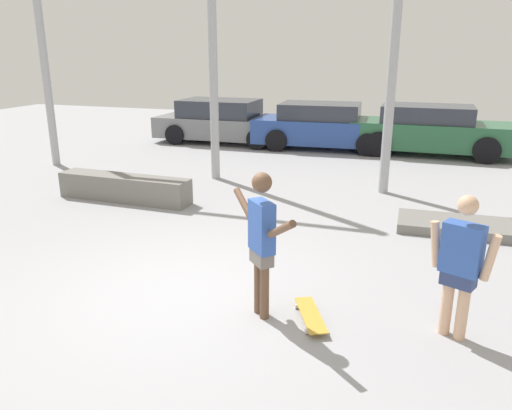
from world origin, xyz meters
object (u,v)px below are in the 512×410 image
(parked_car_green, at_px, (431,131))
(bystander, at_px, (461,262))
(skateboarder, at_px, (262,237))
(manual_pad, at_px, (491,229))
(grind_box, at_px, (124,188))
(parked_car_blue, at_px, (324,126))
(skateboard, at_px, (311,315))
(parked_car_grey, at_px, (224,122))

(parked_car_green, height_order, bystander, bystander)
(skateboarder, height_order, manual_pad, skateboarder)
(skateboarder, height_order, grind_box, skateboarder)
(grind_box, xyz_separation_m, parked_car_blue, (2.72, 6.83, 0.42))
(skateboarder, relative_size, skateboard, 2.04)
(skateboarder, distance_m, bystander, 2.08)
(skateboarder, distance_m, grind_box, 5.39)
(parked_car_blue, bearing_deg, manual_pad, -61.43)
(parked_car_green, bearing_deg, grind_box, -130.03)
(parked_car_blue, bearing_deg, parked_car_grey, 176.39)
(skateboard, distance_m, parked_car_blue, 10.45)
(skateboarder, height_order, parked_car_green, skateboarder)
(grind_box, distance_m, parked_car_grey, 6.87)
(skateboard, relative_size, bystander, 0.53)
(parked_car_grey, bearing_deg, parked_car_green, -0.29)
(skateboarder, bearing_deg, parked_car_grey, 159.83)
(skateboard, height_order, parked_car_green, parked_car_green)
(skateboard, height_order, bystander, bystander)
(skateboard, relative_size, manual_pad, 0.28)
(skateboard, xyz_separation_m, parked_car_grey, (-5.21, 10.26, 0.60))
(manual_pad, relative_size, parked_car_blue, 0.68)
(skateboard, xyz_separation_m, parked_car_blue, (-1.89, 10.26, 0.61))
(manual_pad, relative_size, bystander, 1.91)
(parked_car_grey, height_order, parked_car_green, parked_car_green)
(bystander, bearing_deg, parked_car_blue, -48.50)
(parked_car_blue, distance_m, bystander, 10.65)
(parked_car_grey, xyz_separation_m, parked_car_blue, (3.32, -0.00, 0.01))
(parked_car_grey, bearing_deg, skateboard, -63.69)
(parked_car_blue, bearing_deg, grind_box, -115.32)
(skateboarder, xyz_separation_m, parked_car_blue, (-1.32, 10.32, -0.29))
(skateboard, bearing_deg, parked_car_green, 147.83)
(skateboard, distance_m, grind_box, 5.75)
(manual_pad, bearing_deg, skateboarder, -126.83)
(parked_car_green, relative_size, bystander, 2.91)
(manual_pad, bearing_deg, parked_car_blue, 122.13)
(parked_car_grey, bearing_deg, grind_box, -85.61)
(skateboarder, relative_size, parked_car_green, 0.37)
(skateboarder, distance_m, parked_car_blue, 10.40)
(skateboarder, xyz_separation_m, parked_car_grey, (-4.65, 10.32, -0.30))
(manual_pad, distance_m, parked_car_green, 6.72)
(parked_car_green, bearing_deg, skateboard, -96.43)
(skateboarder, relative_size, grind_box, 0.60)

